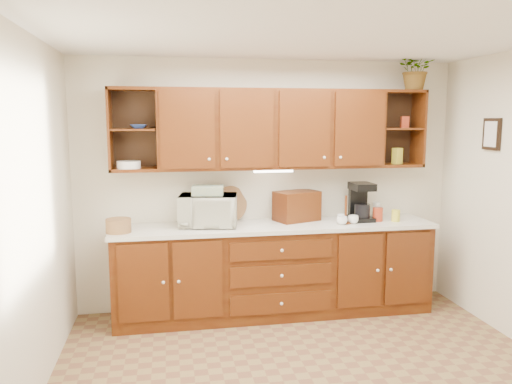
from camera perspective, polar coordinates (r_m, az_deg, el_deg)
name	(u,v)px	position (r m, az deg, el deg)	size (l,w,h in m)	color
ceiling	(322,29)	(3.60, 7.50, 18.04)	(4.00, 4.00, 0.00)	white
back_wall	(269,185)	(5.28, 1.49, 0.82)	(4.00, 4.00, 0.00)	beige
left_wall	(21,227)	(3.57, -25.25, -3.60)	(3.50, 3.50, 0.00)	beige
base_cabinets	(275,271)	(5.18, 2.13, -8.98)	(3.20, 0.60, 0.90)	#3D1507
countertop	(275,226)	(5.05, 2.18, -3.92)	(3.24, 0.64, 0.04)	silver
upper_cabinets	(273,129)	(5.08, 1.99, 7.22)	(3.20, 0.33, 0.80)	#3D1507
undercabinet_light	(273,171)	(5.05, 1.99, 2.41)	(0.40, 0.05, 0.03)	white
framed_picture	(492,134)	(5.25, 25.35, 6.00)	(0.03, 0.24, 0.30)	black
wicker_basket	(119,226)	(4.84, -15.44, -3.72)	(0.23, 0.23, 0.13)	olive
microwave	(208,210)	(4.96, -5.49, -2.11)	(0.56, 0.38, 0.31)	white
towel_stack	(208,190)	(4.92, -5.53, 0.19)	(0.30, 0.22, 0.09)	tan
wine_bottle	(185,210)	(5.05, -8.14, -2.09)	(0.08, 0.08, 0.29)	black
woven_tray	(231,220)	(5.22, -2.85, -3.19)	(0.37, 0.37, 0.02)	olive
bread_box	(297,206)	(5.21, 4.67, -1.60)	(0.44, 0.28, 0.31)	#3D1507
mug_tree	(345,219)	(5.15, 10.19, -3.06)	(0.26, 0.26, 0.29)	#3D1507
canister_red	(378,214)	(5.33, 13.73, -2.50)	(0.10, 0.10, 0.14)	maroon
canister_white	(376,210)	(5.50, 13.59, -2.01)	(0.08, 0.08, 0.17)	white
canister_yellow	(396,216)	(5.37, 15.68, -2.61)	(0.09, 0.09, 0.12)	gold
coffee_maker	(361,202)	(5.32, 11.87, -1.15)	(0.22, 0.28, 0.40)	black
bowl_stack	(139,127)	(4.96, -13.27, 7.30)	(0.16, 0.16, 0.04)	navy
plate_stack	(129,165)	(4.96, -14.35, 3.04)	(0.23, 0.23, 0.07)	white
pantry_box_yellow	(397,156)	(5.52, 15.84, 4.00)	(0.09, 0.07, 0.17)	gold
pantry_box_red	(405,122)	(5.55, 16.63, 7.66)	(0.08, 0.07, 0.12)	maroon
potted_plant	(417,69)	(5.58, 17.90, 13.23)	(0.39, 0.34, 0.43)	#999999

